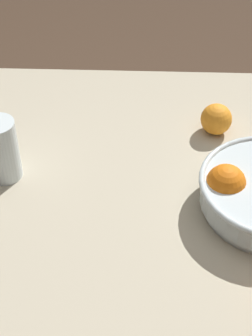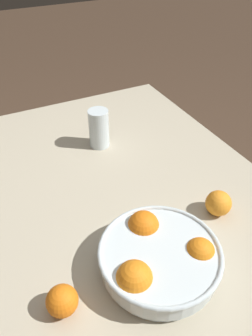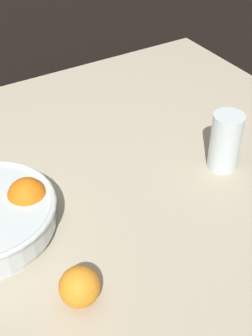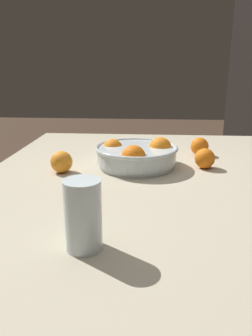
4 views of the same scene
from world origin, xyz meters
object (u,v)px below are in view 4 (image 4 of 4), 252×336
object	(u,v)px
orange_loose_front	(200,146)
orange_loose_aside	(61,162)
orange_loose_near_bowl	(205,158)
juice_glass	(83,218)
fruit_bowl	(137,155)

from	to	relation	value
orange_loose_front	orange_loose_aside	distance (m)	0.55
orange_loose_near_bowl	juice_glass	bearing A→B (deg)	-29.97
juice_glass	orange_loose_front	bearing A→B (deg)	155.95
fruit_bowl	orange_loose_front	size ratio (longest dim) A/B	4.09
juice_glass	orange_loose_near_bowl	bearing A→B (deg)	150.03
orange_loose_front	orange_loose_aside	bearing A→B (deg)	-62.19
fruit_bowl	orange_loose_near_bowl	bearing A→B (deg)	89.81
orange_loose_front	orange_loose_near_bowl	bearing A→B (deg)	-2.04
juice_glass	orange_loose_aside	world-z (taller)	juice_glass
orange_loose_near_bowl	orange_loose_aside	distance (m)	0.49
orange_loose_near_bowl	orange_loose_aside	bearing A→B (deg)	-80.15
fruit_bowl	orange_loose_front	xyz separation A→B (m)	(-0.17, 0.24, -0.01)
fruit_bowl	juice_glass	xyz separation A→B (m)	(0.54, -0.08, 0.02)
fruit_bowl	juice_glass	world-z (taller)	juice_glass
orange_loose_aside	orange_loose_front	bearing A→B (deg)	117.81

